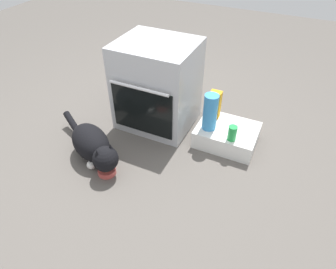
# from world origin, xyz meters

# --- Properties ---
(ground) EXTENTS (8.00, 8.00, 0.00)m
(ground) POSITION_xyz_m (0.00, 0.00, 0.00)
(ground) COLOR #56514C
(oven) EXTENTS (0.61, 0.58, 0.73)m
(oven) POSITION_xyz_m (-0.05, 0.40, 0.36)
(oven) COLOR #B7BABF
(oven) RESTS_ON ground
(pantry_cabinet) EXTENTS (0.47, 0.38, 0.15)m
(pantry_cabinet) POSITION_xyz_m (0.59, 0.37, 0.08)
(pantry_cabinet) COLOR white
(pantry_cabinet) RESTS_ON ground
(food_bowl) EXTENTS (0.13, 0.13, 0.07)m
(food_bowl) POSITION_xyz_m (-0.09, -0.34, 0.03)
(food_bowl) COLOR #C64C47
(food_bowl) RESTS_ON ground
(cat) EXTENTS (0.77, 0.47, 0.27)m
(cat) POSITION_xyz_m (-0.26, -0.25, 0.14)
(cat) COLOR black
(cat) RESTS_ON ground
(soda_can) EXTENTS (0.07, 0.07, 0.12)m
(soda_can) POSITION_xyz_m (0.66, 0.25, 0.21)
(soda_can) COLOR green
(soda_can) RESTS_ON pantry_cabinet
(water_bottle) EXTENTS (0.11, 0.11, 0.30)m
(water_bottle) POSITION_xyz_m (0.45, 0.31, 0.30)
(water_bottle) COLOR #388CD1
(water_bottle) RESTS_ON pantry_cabinet
(juice_carton) EXTENTS (0.09, 0.06, 0.24)m
(juice_carton) POSITION_xyz_m (0.44, 0.47, 0.27)
(juice_carton) COLOR orange
(juice_carton) RESTS_ON pantry_cabinet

